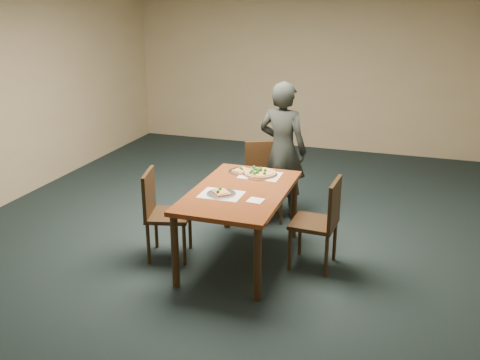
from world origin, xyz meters
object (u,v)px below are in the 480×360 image
(slice_plate_near, at_px, (221,193))
(chair_far, at_px, (264,176))
(diner, at_px, (282,150))
(slice_plate_far, at_px, (241,171))
(pizza_pan, at_px, (260,173))
(chair_right, at_px, (322,218))
(chair_left, at_px, (161,209))
(dining_table, at_px, (240,198))

(slice_plate_near, bearing_deg, chair_far, 88.10)
(diner, distance_m, slice_plate_far, 0.80)
(slice_plate_near, xyz_separation_m, slice_plate_far, (-0.03, 0.71, -0.00))
(pizza_pan, height_order, slice_plate_far, pizza_pan)
(chair_right, height_order, pizza_pan, chair_right)
(chair_left, distance_m, pizza_pan, 1.10)
(chair_far, xyz_separation_m, slice_plate_far, (-0.08, -0.60, 0.25))
(chair_far, xyz_separation_m, chair_left, (-0.69, -1.31, 0.00))
(diner, xyz_separation_m, slice_plate_near, (-0.23, -1.47, -0.05))
(chair_left, bearing_deg, chair_right, -94.43)
(chair_left, distance_m, chair_right, 1.60)
(diner, xyz_separation_m, slice_plate_far, (-0.26, -0.75, -0.05))
(chair_far, xyz_separation_m, slice_plate_near, (-0.04, -1.31, 0.25))
(chair_left, relative_size, pizza_pan, 2.51)
(chair_left, xyz_separation_m, slice_plate_near, (0.65, 0.00, 0.25))
(chair_left, relative_size, slice_plate_far, 3.25)
(diner, bearing_deg, chair_far, 50.37)
(dining_table, height_order, slice_plate_far, slice_plate_far)
(chair_right, bearing_deg, pizza_pan, -114.01)
(diner, relative_size, slice_plate_far, 5.80)
(chair_left, height_order, diner, diner)
(dining_table, xyz_separation_m, slice_plate_far, (-0.16, 0.53, 0.10))
(chair_left, xyz_separation_m, slice_plate_far, (0.62, 0.71, 0.25))
(slice_plate_far, bearing_deg, diner, 70.98)
(chair_far, distance_m, slice_plate_near, 1.33)
(slice_plate_near, bearing_deg, chair_left, -179.89)
(chair_left, relative_size, diner, 0.56)
(chair_right, xyz_separation_m, slice_plate_near, (-0.93, -0.28, 0.25))
(slice_plate_far, bearing_deg, chair_right, -24.14)
(pizza_pan, relative_size, slice_plate_near, 1.29)
(pizza_pan, xyz_separation_m, slice_plate_far, (-0.22, 0.05, -0.01))
(dining_table, height_order, pizza_pan, pizza_pan)
(pizza_pan, bearing_deg, chair_right, -27.38)
(chair_right, relative_size, pizza_pan, 2.51)
(chair_left, xyz_separation_m, pizza_pan, (0.84, 0.67, 0.26))
(chair_right, relative_size, slice_plate_near, 3.25)
(pizza_pan, bearing_deg, diner, 87.19)
(chair_far, relative_size, slice_plate_far, 3.25)
(chair_right, distance_m, pizza_pan, 0.87)
(pizza_pan, bearing_deg, dining_table, -97.09)
(chair_far, relative_size, chair_left, 1.00)
(pizza_pan, xyz_separation_m, slice_plate_near, (-0.19, -0.66, -0.01))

